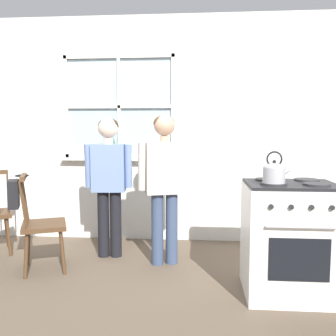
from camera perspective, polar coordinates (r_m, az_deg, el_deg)
ground_plane at (r=3.49m, az=-8.77°, el=-16.95°), size 16.00×16.00×0.00m
wall_back at (r=4.59m, az=-4.77°, el=5.52°), size 6.40×0.16×2.70m
chair_by_window at (r=3.83m, az=-18.70°, el=-8.31°), size 0.53×0.54×0.93m
person_elderly_left at (r=3.97m, az=-9.01°, el=-0.79°), size 0.50×0.24×1.47m
person_teen_center at (r=3.70m, az=-0.54°, el=-1.00°), size 0.54×0.31×1.50m
stove at (r=3.27m, az=17.95°, el=-9.99°), size 0.72×0.68×1.08m
kettle at (r=3.00m, az=15.87°, el=-0.58°), size 0.21×0.17×0.25m
potted_plant at (r=4.57m, az=-8.41°, el=2.59°), size 0.12×0.12×0.27m
handbag at (r=3.78m, az=-22.42°, el=-3.58°), size 0.24×0.24×0.31m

